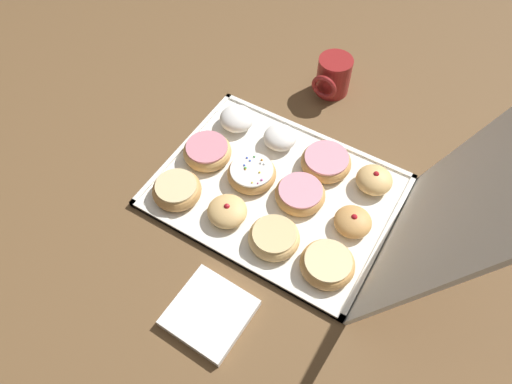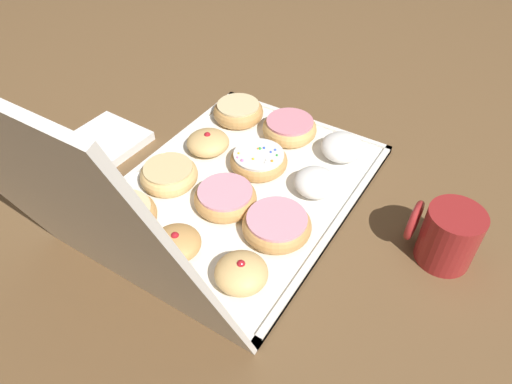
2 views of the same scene
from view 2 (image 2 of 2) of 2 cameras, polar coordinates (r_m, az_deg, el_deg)
name	(u,v)px [view 2 (image 2 of 2)]	position (r m, az deg, el deg)	size (l,w,h in m)	color
ground_plane	(241,190)	(0.91, -1.87, 0.28)	(3.00, 3.00, 0.00)	brown
donut_box	(241,188)	(0.91, -1.88, 0.53)	(0.41, 0.54, 0.01)	white
box_lid_open	(65,216)	(0.57, -22.24, -2.69)	(0.41, 0.50, 0.01)	white
powdered_filled_donut_0	(342,147)	(0.97, 10.44, 5.40)	(0.09, 0.09, 0.05)	white
pink_frosted_donut_1	(289,128)	(1.02, 4.05, 7.81)	(0.12, 0.12, 0.04)	tan
glazed_ring_donut_2	(238,111)	(1.07, -2.17, 9.80)	(0.11, 0.11, 0.04)	tan
powdered_filled_donut_3	(316,182)	(0.89, 7.26, 1.18)	(0.08, 0.08, 0.04)	white
sprinkle_donut_4	(260,161)	(0.93, 0.47, 3.85)	(0.12, 0.12, 0.04)	tan
jelly_filled_donut_5	(208,142)	(0.98, -5.87, 6.02)	(0.09, 0.09, 0.05)	#E5B770
pink_frosted_donut_6	(277,225)	(0.81, 2.54, -4.01)	(0.12, 0.12, 0.04)	tan
pink_frosted_donut_7	(225,198)	(0.85, -3.75, -0.69)	(0.12, 0.12, 0.04)	tan
glazed_ring_donut_8	(169,175)	(0.91, -10.56, 2.10)	(0.11, 0.11, 0.04)	#E5B770
jelly_filled_donut_9	(241,273)	(0.73, -1.80, -9.82)	(0.08, 0.08, 0.05)	#E5B770
jelly_filled_donut_10	(177,243)	(0.79, -9.62, -6.19)	(0.08, 0.08, 0.05)	tan
glazed_ring_donut_11	(124,215)	(0.85, -15.75, -2.72)	(0.12, 0.12, 0.04)	tan
coffee_mug	(448,235)	(0.82, 22.29, -4.85)	(0.11, 0.09, 0.10)	maroon
napkin_stack	(106,141)	(1.07, -17.84, 5.92)	(0.15, 0.15, 0.02)	white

